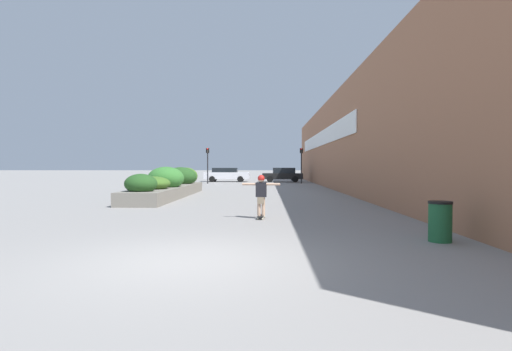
% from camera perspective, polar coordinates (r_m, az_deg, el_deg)
% --- Properties ---
extents(ground_plane, '(300.00, 300.00, 0.00)m').
position_cam_1_polar(ground_plane, '(7.05, -9.92, -11.92)').
color(ground_plane, gray).
extents(building_wall_right, '(0.67, 49.54, 6.54)m').
position_cam_1_polar(building_wall_right, '(27.51, 11.71, 4.77)').
color(building_wall_right, '#9E6647').
rests_on(building_wall_right, ground_plane).
extents(planter_box, '(1.91, 10.84, 1.59)m').
position_cam_1_polar(planter_box, '(21.67, -12.22, -1.25)').
color(planter_box, slate).
rests_on(planter_box, ground_plane).
extents(skateboard, '(0.25, 0.71, 0.10)m').
position_cam_1_polar(skateboard, '(12.31, 0.74, -5.86)').
color(skateboard, black).
rests_on(skateboard, ground_plane).
extents(skateboarder, '(1.17, 0.21, 1.25)m').
position_cam_1_polar(skateboarder, '(12.24, 0.74, -2.22)').
color(skateboarder, tan).
rests_on(skateboarder, skateboard).
extents(trash_bin, '(0.50, 0.50, 0.87)m').
position_cam_1_polar(trash_bin, '(9.42, 24.81, -5.98)').
color(trash_bin, '#1E5B33').
rests_on(trash_bin, ground_plane).
extents(car_leftmost, '(4.07, 1.89, 1.46)m').
position_cam_1_polar(car_leftmost, '(40.79, 3.84, 0.14)').
color(car_leftmost, black).
rests_on(car_leftmost, ground_plane).
extents(car_center_left, '(4.64, 1.98, 1.44)m').
position_cam_1_polar(car_center_left, '(41.45, -4.23, 0.16)').
color(car_center_left, silver).
rests_on(car_center_left, ground_plane).
extents(traffic_light_left, '(0.28, 0.30, 3.28)m').
position_cam_1_polar(traffic_light_left, '(37.04, -6.93, 2.31)').
color(traffic_light_left, black).
rests_on(traffic_light_left, ground_plane).
extents(traffic_light_right, '(0.28, 0.30, 3.29)m').
position_cam_1_polar(traffic_light_right, '(37.41, 6.50, 2.31)').
color(traffic_light_right, black).
rests_on(traffic_light_right, ground_plane).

